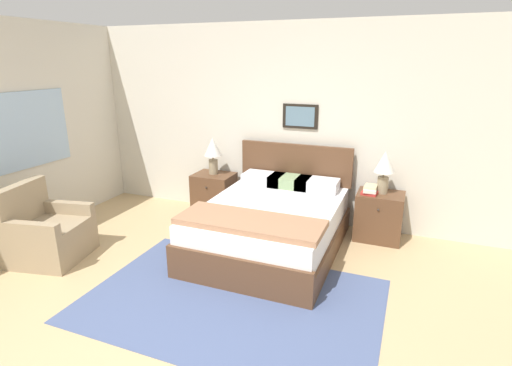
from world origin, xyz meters
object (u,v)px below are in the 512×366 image
armchair (47,234)px  nightstand_by_door (379,216)px  nightstand_near_window (214,194)px  table_lamp_near_window (213,150)px  bed (271,224)px  table_lamp_by_door (384,166)px

armchair → nightstand_by_door: size_ratio=1.44×
nightstand_near_window → nightstand_by_door: (2.27, 0.00, 0.00)m
nightstand_near_window → table_lamp_near_window: bearing=116.9°
bed → nightstand_by_door: 1.36m
armchair → table_lamp_near_window: (1.09, 1.90, 0.64)m
armchair → table_lamp_by_door: size_ratio=1.66×
bed → nightstand_by_door: bearing=33.4°
bed → nightstand_by_door: (1.13, 0.75, -0.01)m
armchair → table_lamp_by_door: 3.93m
bed → nightstand_by_door: size_ratio=3.34×
bed → table_lamp_by_door: table_lamp_by_door is taller
nightstand_by_door → table_lamp_near_window: 2.36m
nightstand_near_window → table_lamp_by_door: size_ratio=1.15×
armchair → nightstand_near_window: (1.10, 1.88, 0.01)m
nightstand_by_door → table_lamp_by_door: (0.01, 0.02, 0.63)m
nightstand_near_window → table_lamp_near_window: size_ratio=1.15×
table_lamp_near_window → table_lamp_by_door: bearing=0.0°
armchair → nightstand_by_door: bearing=107.3°
bed → nightstand_near_window: 1.36m
nightstand_near_window → armchair: bearing=-120.4°
nightstand_by_door → armchair: bearing=-150.8°
bed → table_lamp_by_door: 1.51m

